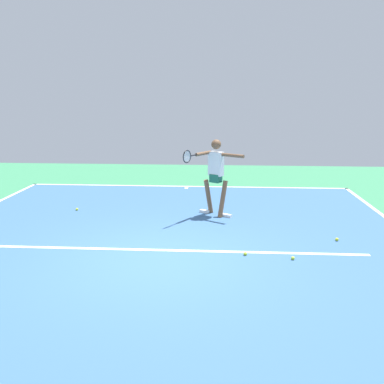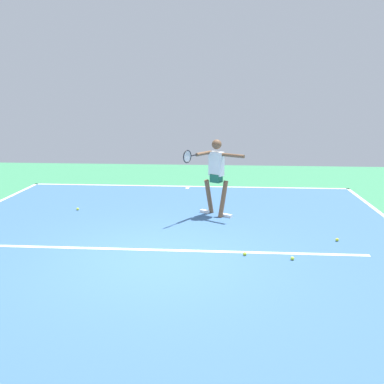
{
  "view_description": "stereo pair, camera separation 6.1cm",
  "coord_description": "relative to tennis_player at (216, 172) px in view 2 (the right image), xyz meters",
  "views": [
    {
      "loc": [
        -1.03,
        6.98,
        2.84
      ],
      "look_at": [
        -0.47,
        -1.47,
        0.9
      ],
      "focal_mm": 39.58,
      "sensor_mm": 36.0,
      "label": 1
    },
    {
      "loc": [
        -1.09,
        6.98,
        2.84
      ],
      "look_at": [
        -0.47,
        -1.47,
        0.9
      ],
      "focal_mm": 39.58,
      "sensor_mm": 36.0,
      "label": 2
    }
  ],
  "objects": [
    {
      "name": "tennis_ball_by_baseline",
      "position": [
        -2.46,
        1.7,
        -1.04
      ],
      "size": [
        0.07,
        0.07,
        0.07
      ],
      "primitive_type": "sphere",
      "color": "yellow",
      "rests_on": "ground_plane"
    },
    {
      "name": "tennis_player",
      "position": [
        0.0,
        0.0,
        0.0
      ],
      "size": [
        1.37,
        1.1,
        1.85
      ],
      "rotation": [
        0.0,
        0.0,
        -0.56
      ],
      "color": "brown",
      "rests_on": "ground_plane"
    },
    {
      "name": "tennis_ball_by_sideline",
      "position": [
        -0.59,
        2.61,
        -1.04
      ],
      "size": [
        0.07,
        0.07,
        0.07
      ],
      "primitive_type": "sphere",
      "color": "#CCE033",
      "rests_on": "ground_plane"
    },
    {
      "name": "court_line_baseline_near",
      "position": [
        0.93,
        -3.29,
        -1.07
      ],
      "size": [
        10.11,
        0.1,
        0.01
      ],
      "primitive_type": "cube",
      "color": "white",
      "rests_on": "ground_plane"
    },
    {
      "name": "tennis_ball_near_service_line",
      "position": [
        3.48,
        -0.2,
        -1.04
      ],
      "size": [
        0.07,
        0.07,
        0.07
      ],
      "primitive_type": "sphere",
      "color": "#CCE033",
      "rests_on": "ground_plane"
    },
    {
      "name": "tennis_ball_near_player",
      "position": [
        -1.42,
        2.77,
        -1.04
      ],
      "size": [
        0.07,
        0.07,
        0.07
      ],
      "primitive_type": "sphere",
      "color": "#C6E53D",
      "rests_on": "ground_plane"
    },
    {
      "name": "court_surface",
      "position": [
        0.93,
        2.91,
        -1.07
      ],
      "size": [
        10.11,
        12.5,
        0.0
      ],
      "primitive_type": "cube",
      "color": "#38608E",
      "rests_on": "ground_plane"
    },
    {
      "name": "ground_plane",
      "position": [
        0.93,
        2.91,
        -1.07
      ],
      "size": [
        21.03,
        21.03,
        0.0
      ],
      "primitive_type": "plane",
      "color": "#388456"
    },
    {
      "name": "court_line_service",
      "position": [
        0.93,
        2.45,
        -1.07
      ],
      "size": [
        7.58,
        0.1,
        0.01
      ],
      "primitive_type": "cube",
      "color": "white",
      "rests_on": "ground_plane"
    },
    {
      "name": "court_line_centre_mark",
      "position": [
        0.93,
        -3.09,
        -1.07
      ],
      "size": [
        0.1,
        0.3,
        0.01
      ],
      "primitive_type": "cube",
      "color": "white",
      "rests_on": "ground_plane"
    }
  ]
}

